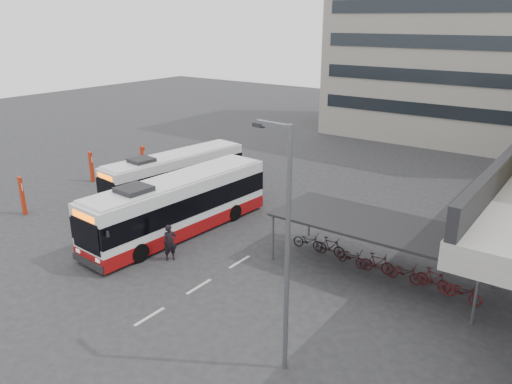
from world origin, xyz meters
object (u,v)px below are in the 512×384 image
Objects in this scene: bus_teal at (176,175)px; lamp_post at (285,239)px; pedestrian at (170,243)px; bus_main at (179,206)px.

bus_teal is 1.25× the size of lamp_post.
lamp_post reaches higher than bus_teal.
bus_teal is at bearing 71.56° from pedestrian.
pedestrian is at bearing -39.86° from bus_teal.
bus_main is at bearing 64.81° from pedestrian.
lamp_post is at bearing -26.11° from bus_main.
bus_main is 1.39× the size of lamp_post.
bus_main is 6.39× the size of pedestrian.
lamp_post is (11.08, -6.30, 3.29)m from bus_main.
bus_main reaches higher than pedestrian.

